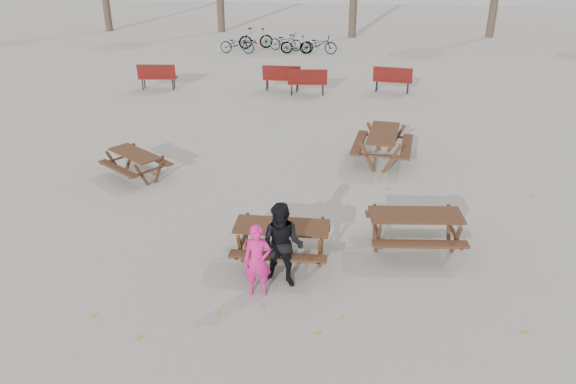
# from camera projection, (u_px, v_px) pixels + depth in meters

# --- Properties ---
(ground) EXTENTS (80.00, 80.00, 0.00)m
(ground) POSITION_uv_depth(u_px,v_px,m) (282.00, 260.00, 10.96)
(ground) COLOR gray
(ground) RESTS_ON ground
(main_picnic_table) EXTENTS (1.80, 1.45, 0.78)m
(main_picnic_table) POSITION_uv_depth(u_px,v_px,m) (282.00, 234.00, 10.71)
(main_picnic_table) COLOR #372214
(main_picnic_table) RESTS_ON ground
(food_tray) EXTENTS (0.18, 0.11, 0.03)m
(food_tray) POSITION_uv_depth(u_px,v_px,m) (285.00, 229.00, 10.46)
(food_tray) COLOR white
(food_tray) RESTS_ON main_picnic_table
(bread_roll) EXTENTS (0.14, 0.06, 0.05)m
(bread_roll) POSITION_uv_depth(u_px,v_px,m) (285.00, 227.00, 10.44)
(bread_roll) COLOR tan
(bread_roll) RESTS_ON food_tray
(soda_bottle) EXTENTS (0.07, 0.07, 0.17)m
(soda_bottle) POSITION_uv_depth(u_px,v_px,m) (276.00, 226.00, 10.45)
(soda_bottle) COLOR silver
(soda_bottle) RESTS_ON main_picnic_table
(child) EXTENTS (0.52, 0.37, 1.34)m
(child) POSITION_uv_depth(u_px,v_px,m) (258.00, 261.00, 9.69)
(child) COLOR #E41C7C
(child) RESTS_ON ground
(adult) EXTENTS (0.87, 0.73, 1.61)m
(adult) POSITION_uv_depth(u_px,v_px,m) (282.00, 246.00, 9.88)
(adult) COLOR black
(adult) RESTS_ON ground
(picnic_table_east) EXTENTS (1.95, 1.63, 0.78)m
(picnic_table_east) POSITION_uv_depth(u_px,v_px,m) (414.00, 231.00, 11.19)
(picnic_table_east) COLOR #372214
(picnic_table_east) RESTS_ON ground
(picnic_table_north) EXTENTS (1.99, 1.93, 0.67)m
(picnic_table_north) POSITION_uv_depth(u_px,v_px,m) (136.00, 165.00, 14.45)
(picnic_table_north) COLOR #372214
(picnic_table_north) RESTS_ON ground
(picnic_table_far) EXTENTS (1.79, 2.12, 0.83)m
(picnic_table_far) POSITION_uv_depth(u_px,v_px,m) (382.00, 147.00, 15.40)
(picnic_table_far) COLOR #372214
(picnic_table_far) RESTS_ON ground
(park_bench_row) EXTENTS (10.83, 1.39, 1.03)m
(park_bench_row) POSITION_uv_depth(u_px,v_px,m) (284.00, 79.00, 21.87)
(park_bench_row) COLOR maroon
(park_bench_row) RESTS_ON ground
(bicycle_row) EXTENTS (5.97, 2.17, 1.10)m
(bicycle_row) POSITION_uv_depth(u_px,v_px,m) (278.00, 42.00, 28.83)
(bicycle_row) COLOR black
(bicycle_row) RESTS_ON ground
(fallen_leaves) EXTENTS (11.00, 11.00, 0.01)m
(fallen_leaves) POSITION_uv_depth(u_px,v_px,m) (317.00, 204.00, 13.15)
(fallen_leaves) COLOR #B9882C
(fallen_leaves) RESTS_ON ground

